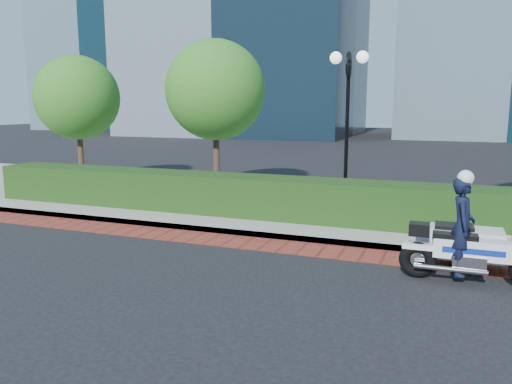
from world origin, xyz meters
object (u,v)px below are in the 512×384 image
(tree_b, at_px, (216,90))
(police_motorcycle, at_px, (466,240))
(tree_a, at_px, (77,98))
(lamppost, at_px, (348,105))

(tree_b, relative_size, police_motorcycle, 2.06)
(tree_a, distance_m, police_motorcycle, 14.35)
(tree_b, distance_m, police_motorcycle, 9.73)
(lamppost, relative_size, tree_a, 0.92)
(tree_a, bearing_deg, tree_b, 0.00)
(tree_a, relative_size, police_motorcycle, 1.93)
(lamppost, relative_size, police_motorcycle, 1.78)
(police_motorcycle, bearing_deg, lamppost, 123.88)
(tree_b, bearing_deg, tree_a, 180.00)
(lamppost, height_order, tree_b, tree_b)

